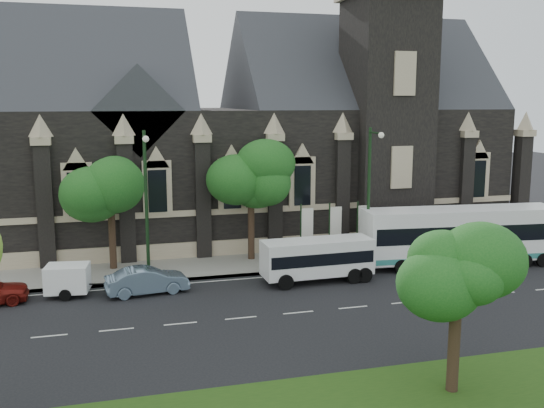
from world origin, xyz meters
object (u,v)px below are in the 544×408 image
object	(u,v)px
tree_park_east	(460,269)
street_lamp_near	(370,189)
tour_coach	(461,234)
box_trailer	(68,279)
tree_walk_left	(113,181)
banner_flag_left	(305,228)
tree_walk_right	(253,175)
banner_flag_center	(333,226)
street_lamp_mid	(146,198)
shuttle_bus	(318,257)
sedan	(147,281)
banner_flag_right	(361,225)

from	to	relation	value
tree_park_east	street_lamp_near	world-z (taller)	street_lamp_near
tour_coach	box_trailer	distance (m)	24.48
tree_walk_left	banner_flag_left	size ratio (longest dim) A/B	1.91
street_lamp_near	tour_coach	distance (m)	6.82
tree_park_east	tour_coach	size ratio (longest dim) A/B	0.48
tree_walk_right	banner_flag_center	world-z (taller)	tree_walk_right
tree_park_east	street_lamp_near	xyz separation A→B (m)	(3.82, 16.42, 0.49)
tree_walk_left	street_lamp_near	size ratio (longest dim) A/B	0.85
tree_walk_right	banner_flag_left	distance (m)	4.92
street_lamp_mid	tree_walk_left	bearing A→B (deg)	116.47
tree_walk_right	tree_walk_left	distance (m)	9.01
tree_walk_right	tour_coach	distance (m)	14.14
box_trailer	shuttle_bus	bearing A→B (deg)	3.71
sedan	banner_flag_center	bearing A→B (deg)	-80.37
tree_walk_left	tour_coach	xyz separation A→B (m)	(21.78, -4.76, -3.69)
shuttle_bus	tree_walk_right	bearing A→B (deg)	111.81
tour_coach	street_lamp_mid	bearing A→B (deg)	-177.76
banner_flag_right	tour_coach	world-z (taller)	banner_flag_right
tree_park_east	tree_walk_left	size ratio (longest dim) A/B	0.82
banner_flag_center	box_trailer	distance (m)	17.11
street_lamp_near	tree_walk_right	bearing A→B (deg)	151.94
tour_coach	shuttle_bus	bearing A→B (deg)	-168.65
street_lamp_mid	sedan	distance (m)	4.77
street_lamp_near	box_trailer	size ratio (longest dim) A/B	2.67
street_lamp_near	tour_coach	size ratio (longest dim) A/B	0.69
street_lamp_near	box_trailer	distance (m)	18.97
tour_coach	tree_walk_right	bearing A→B (deg)	165.05
banner_flag_left	box_trailer	world-z (taller)	banner_flag_left
tour_coach	banner_flag_left	bearing A→B (deg)	168.03
tour_coach	box_trailer	size ratio (longest dim) A/B	3.88
banner_flag_left	banner_flag_center	xyz separation A→B (m)	(2.00, 0.00, 0.00)
tree_walk_left	banner_flag_left	distance (m)	12.66
shuttle_bus	banner_flag_center	bearing A→B (deg)	56.45
tree_walk_left	sedan	distance (m)	7.61
tree_park_east	banner_flag_center	bearing A→B (deg)	83.43
tree_walk_right	sedan	world-z (taller)	tree_walk_right
tree_walk_left	tour_coach	world-z (taller)	tree_walk_left
banner_flag_right	sedan	world-z (taller)	banner_flag_right
tree_park_east	street_lamp_near	distance (m)	16.86
tree_walk_right	tree_walk_left	size ratio (longest dim) A/B	1.02
tree_walk_left	banner_flag_center	size ratio (longest dim) A/B	1.91
tree_walk_right	shuttle_bus	xyz separation A→B (m)	(2.53, -5.81, -4.34)
box_trailer	tree_walk_right	bearing A→B (deg)	30.10
tree_walk_left	tour_coach	bearing A→B (deg)	-12.33
box_trailer	sedan	xyz separation A→B (m)	(4.25, -0.70, -0.25)
shuttle_bus	box_trailer	size ratio (longest dim) A/B	1.97
street_lamp_mid	box_trailer	bearing A→B (deg)	-164.82
shuttle_bus	banner_flag_left	bearing A→B (deg)	80.72
tree_park_east	tree_walk_right	bearing A→B (deg)	98.42
street_lamp_near	tour_coach	world-z (taller)	street_lamp_near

